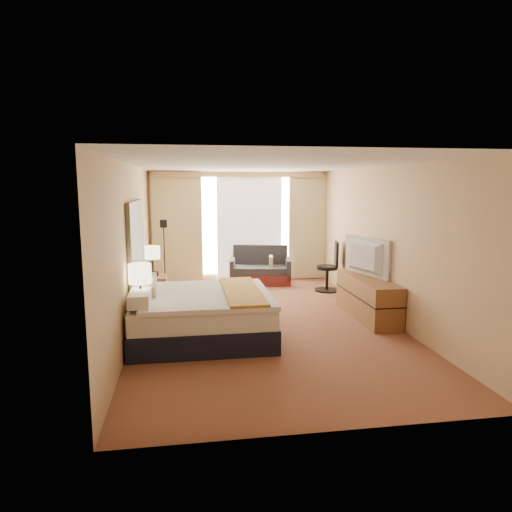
{
  "coord_description": "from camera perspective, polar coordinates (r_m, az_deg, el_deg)",
  "views": [
    {
      "loc": [
        -1.27,
        -7.3,
        2.28
      ],
      "look_at": [
        -0.07,
        0.4,
        1.06
      ],
      "focal_mm": 32.0,
      "sensor_mm": 36.0,
      "label": 1
    }
  ],
  "objects": [
    {
      "name": "nightstand_right",
      "position": [
        9.0,
        -12.51,
        -4.21
      ],
      "size": [
        0.45,
        0.52,
        0.55
      ],
      "primitive_type": "cube",
      "color": "brown",
      "rests_on": "floor"
    },
    {
      "name": "wall_back",
      "position": [
        10.92,
        -2.17,
        3.72
      ],
      "size": [
        4.2,
        0.02,
        2.6
      ],
      "primitive_type": "cube",
      "color": "tan",
      "rests_on": "ground"
    },
    {
      "name": "nightstand_left",
      "position": [
        6.59,
        -13.84,
        -9.1
      ],
      "size": [
        0.45,
        0.52,
        0.55
      ],
      "primitive_type": "cube",
      "color": "brown",
      "rests_on": "floor"
    },
    {
      "name": "floor",
      "position": [
        7.76,
        0.96,
        -8.23
      ],
      "size": [
        4.2,
        7.0,
        0.02
      ],
      "primitive_type": "cube",
      "color": "maroon",
      "rests_on": "ground"
    },
    {
      "name": "wall_front",
      "position": [
        4.13,
        9.38,
        -5.0
      ],
      "size": [
        4.2,
        0.02,
        2.6
      ],
      "primitive_type": "cube",
      "color": "tan",
      "rests_on": "ground"
    },
    {
      "name": "tissue_box",
      "position": [
        6.66,
        -13.36,
        -5.94
      ],
      "size": [
        0.15,
        0.15,
        0.11
      ],
      "primitive_type": "cube",
      "rotation": [
        0.0,
        0.0,
        -0.24
      ],
      "color": "#7FADC4",
      "rests_on": "nightstand_left"
    },
    {
      "name": "desk_chair",
      "position": [
        9.98,
        9.23,
        -1.63
      ],
      "size": [
        0.52,
        0.52,
        1.08
      ],
      "rotation": [
        0.0,
        0.0,
        -0.23
      ],
      "color": "black",
      "rests_on": "floor"
    },
    {
      "name": "bed",
      "position": [
        6.93,
        -6.85,
        -7.27
      ],
      "size": [
        2.04,
        1.86,
        0.99
      ],
      "color": "black",
      "rests_on": "floor"
    },
    {
      "name": "lamp_right",
      "position": [
        8.79,
        -12.82,
        0.34
      ],
      "size": [
        0.28,
        0.28,
        0.59
      ],
      "color": "black",
      "rests_on": "nightstand_right"
    },
    {
      "name": "television",
      "position": [
        8.21,
        13.05,
        -0.07
      ],
      "size": [
        0.47,
        1.17,
        0.67
      ],
      "primitive_type": "imported",
      "rotation": [
        0.0,
        0.0,
        1.85
      ],
      "color": "black",
      "rests_on": "media_dresser"
    },
    {
      "name": "window",
      "position": [
        10.92,
        -0.85,
        3.84
      ],
      "size": [
        2.3,
        0.02,
        2.3
      ],
      "primitive_type": "cube",
      "color": "white",
      "rests_on": "wall_back"
    },
    {
      "name": "lamp_left",
      "position": [
        6.47,
        -14.31,
        -2.27
      ],
      "size": [
        0.31,
        0.31,
        0.66
      ],
      "color": "black",
      "rests_on": "nightstand_left"
    },
    {
      "name": "telephone",
      "position": [
        9.02,
        -12.66,
        -2.16
      ],
      "size": [
        0.2,
        0.16,
        0.07
      ],
      "primitive_type": "cube",
      "rotation": [
        0.0,
        0.0,
        -0.06
      ],
      "color": "black",
      "rests_on": "nightstand_right"
    },
    {
      "name": "media_dresser",
      "position": [
        8.17,
        13.77,
        -5.06
      ],
      "size": [
        0.5,
        1.8,
        0.7
      ],
      "primitive_type": "cube",
      "color": "brown",
      "rests_on": "floor"
    },
    {
      "name": "headboard",
      "position": [
        7.61,
        -14.76,
        1.03
      ],
      "size": [
        0.06,
        1.85,
        1.5
      ],
      "primitive_type": "cube",
      "color": "black",
      "rests_on": "wall_left"
    },
    {
      "name": "wall_right",
      "position": [
        8.1,
        15.78,
        1.59
      ],
      "size": [
        0.02,
        7.0,
        2.6
      ],
      "primitive_type": "cube",
      "color": "tan",
      "rests_on": "ground"
    },
    {
      "name": "ceiling",
      "position": [
        7.42,
        1.01,
        11.34
      ],
      "size": [
        4.2,
        7.0,
        0.02
      ],
      "primitive_type": "cube",
      "color": "silver",
      "rests_on": "wall_back"
    },
    {
      "name": "curtains",
      "position": [
        10.8,
        -2.12,
        4.24
      ],
      "size": [
        4.12,
        0.19,
        2.56
      ],
      "color": "beige",
      "rests_on": "floor"
    },
    {
      "name": "floor_lamp",
      "position": [
        9.68,
        -11.42,
        1.75
      ],
      "size": [
        0.2,
        0.2,
        1.57
      ],
      "color": "black",
      "rests_on": "floor"
    },
    {
      "name": "wall_left",
      "position": [
        7.41,
        -15.22,
        0.96
      ],
      "size": [
        0.02,
        7.0,
        2.6
      ],
      "primitive_type": "cube",
      "color": "tan",
      "rests_on": "ground"
    },
    {
      "name": "loveseat",
      "position": [
        10.67,
        0.56,
        -1.88
      ],
      "size": [
        1.49,
        0.96,
        0.87
      ],
      "rotation": [
        0.0,
        0.0,
        -0.16
      ],
      "color": "maroon",
      "rests_on": "floor"
    }
  ]
}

